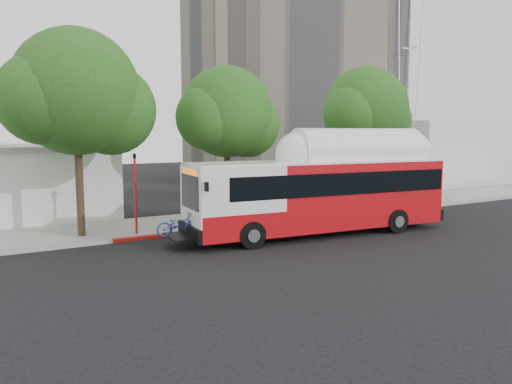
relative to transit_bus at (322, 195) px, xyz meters
The scene contains 11 objects.
ground 2.45m from the transit_bus, 158.14° to the right, with size 120.00×120.00×0.00m, color black.
sidewalk 6.39m from the transit_bus, 102.98° to the left, with size 60.00×5.00×0.15m, color gray.
curb_strip 4.08m from the transit_bus, 112.27° to the left, with size 60.00×0.30×0.15m, color gray.
red_curb_segment 5.82m from the transit_bus, 142.54° to the left, with size 10.00×0.32×0.16m, color #A11511.
street_tree_left 12.03m from the transit_bus, 153.16° to the left, with size 6.67×5.80×9.74m.
street_tree_mid 7.06m from the transit_bus, 109.64° to the left, with size 5.75×5.00×8.62m.
street_tree_right 10.57m from the transit_bus, 33.35° to the left, with size 6.21×5.40×9.18m.
apartment_tower 35.71m from the transit_bus, 58.79° to the left, with size 18.00×18.00×37.00m.
horizon_block 32.55m from the transit_bus, 28.35° to the left, with size 20.00×12.00×6.00m, color silver.
transit_bus is the anchor object (origin of this frame).
signal_pole 8.98m from the transit_bus, 152.86° to the left, with size 0.11×0.38×4.00m.
Camera 1 is at (-13.67, -18.62, 5.01)m, focal length 35.00 mm.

